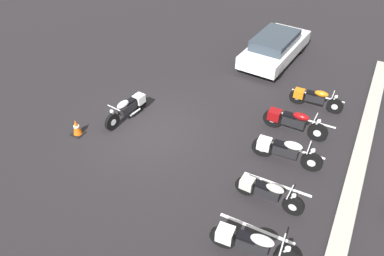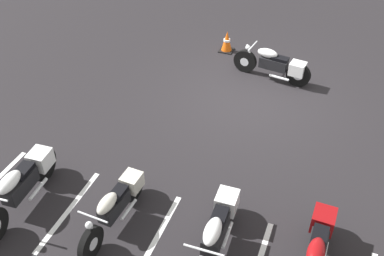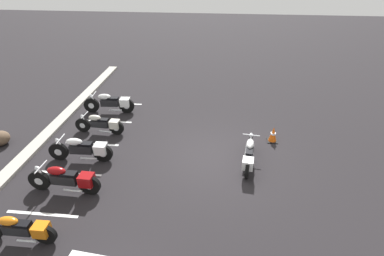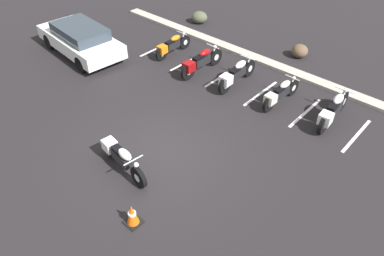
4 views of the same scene
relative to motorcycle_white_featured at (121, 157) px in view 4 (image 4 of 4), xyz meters
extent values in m
plane|color=black|center=(0.36, 1.12, -0.44)|extent=(60.00, 60.00, 0.00)
cylinder|color=black|center=(0.84, -0.11, -0.13)|extent=(0.64, 0.20, 0.63)
cylinder|color=silver|center=(0.84, -0.11, -0.13)|extent=(0.25, 0.15, 0.24)
cylinder|color=black|center=(-0.63, 0.08, -0.13)|extent=(0.64, 0.20, 0.63)
cylinder|color=silver|center=(-0.63, 0.08, -0.13)|extent=(0.25, 0.15, 0.24)
cube|color=black|center=(0.06, -0.01, 0.02)|extent=(0.76, 0.36, 0.29)
ellipsoid|color=white|center=(0.25, -0.03, 0.28)|extent=(0.57, 0.32, 0.23)
cube|color=black|center=(-0.10, 0.01, 0.21)|extent=(0.45, 0.28, 0.08)
cube|color=white|center=(-0.58, 0.08, 0.05)|extent=(0.43, 0.39, 0.33)
cylinder|color=silver|center=(0.73, -0.10, 0.12)|extent=(0.26, 0.09, 0.51)
cylinder|color=silver|center=(0.67, -0.09, 0.37)|extent=(0.11, 0.59, 0.03)
sphere|color=silver|center=(0.80, -0.11, 0.29)|extent=(0.13, 0.13, 0.13)
cylinder|color=silver|center=(-0.16, 0.16, -0.27)|extent=(0.53, 0.14, 0.07)
cylinder|color=black|center=(-3.77, 6.65, -0.14)|extent=(0.11, 0.60, 0.60)
cylinder|color=silver|center=(-3.77, 6.65, -0.14)|extent=(0.12, 0.23, 0.23)
cylinder|color=black|center=(-3.76, 5.24, -0.14)|extent=(0.11, 0.60, 0.60)
cylinder|color=silver|center=(-3.76, 5.24, -0.14)|extent=(0.12, 0.23, 0.23)
cube|color=black|center=(-3.76, 5.90, -0.01)|extent=(0.26, 0.69, 0.27)
ellipsoid|color=orange|center=(-3.76, 6.08, 0.24)|extent=(0.24, 0.51, 0.22)
cube|color=black|center=(-3.76, 5.75, 0.18)|extent=(0.22, 0.40, 0.07)
cube|color=orange|center=(-3.76, 5.29, 0.02)|extent=(0.33, 0.37, 0.31)
cylinder|color=silver|center=(-3.77, 6.55, 0.09)|extent=(0.06, 0.24, 0.49)
cylinder|color=silver|center=(-3.77, 6.49, 0.33)|extent=(0.57, 0.04, 0.03)
sphere|color=silver|center=(-3.77, 6.61, 0.26)|extent=(0.13, 0.13, 0.13)
cylinder|color=silver|center=(-3.89, 5.67, -0.28)|extent=(0.07, 0.50, 0.06)
cylinder|color=black|center=(-1.86, 6.44, -0.10)|extent=(0.14, 0.68, 0.68)
cylinder|color=silver|center=(-1.86, 6.44, -0.10)|extent=(0.14, 0.26, 0.26)
cylinder|color=black|center=(-1.91, 4.84, -0.10)|extent=(0.14, 0.68, 0.68)
cylinder|color=silver|center=(-1.91, 4.84, -0.10)|extent=(0.14, 0.26, 0.26)
cube|color=black|center=(-1.89, 5.59, 0.05)|extent=(0.31, 0.79, 0.31)
ellipsoid|color=maroon|center=(-1.88, 5.79, 0.33)|extent=(0.29, 0.59, 0.25)
cube|color=black|center=(-1.89, 5.41, 0.26)|extent=(0.26, 0.46, 0.08)
cube|color=maroon|center=(-1.91, 4.89, 0.08)|extent=(0.38, 0.42, 0.35)
cylinder|color=silver|center=(-1.87, 6.32, 0.16)|extent=(0.07, 0.27, 0.55)
cylinder|color=silver|center=(-1.87, 6.25, 0.43)|extent=(0.64, 0.06, 0.04)
sphere|color=silver|center=(-1.86, 6.39, 0.35)|extent=(0.14, 0.14, 0.14)
cylinder|color=silver|center=(-2.04, 5.34, -0.26)|extent=(0.09, 0.57, 0.07)
cylinder|color=black|center=(-0.32, 6.61, -0.11)|extent=(0.15, 0.68, 0.67)
cylinder|color=silver|center=(-0.32, 6.61, -0.11)|extent=(0.14, 0.26, 0.26)
cylinder|color=black|center=(-0.27, 5.02, -0.11)|extent=(0.15, 0.68, 0.67)
cylinder|color=silver|center=(-0.27, 5.02, -0.11)|extent=(0.14, 0.26, 0.26)
cube|color=black|center=(-0.29, 5.76, 0.05)|extent=(0.31, 0.79, 0.31)
ellipsoid|color=white|center=(-0.30, 5.97, 0.32)|extent=(0.29, 0.58, 0.25)
cube|color=black|center=(-0.29, 5.59, 0.25)|extent=(0.26, 0.46, 0.08)
cube|color=white|center=(-0.27, 5.07, 0.08)|extent=(0.38, 0.42, 0.35)
cylinder|color=silver|center=(-0.32, 6.48, 0.16)|extent=(0.07, 0.27, 0.54)
cylinder|color=silver|center=(-0.31, 6.42, 0.43)|extent=(0.63, 0.06, 0.04)
sphere|color=silver|center=(-0.32, 6.56, 0.34)|extent=(0.14, 0.14, 0.14)
cylinder|color=silver|center=(-0.43, 5.50, -0.26)|extent=(0.09, 0.56, 0.07)
cylinder|color=black|center=(1.62, 6.57, -0.14)|extent=(0.14, 0.61, 0.61)
cylinder|color=silver|center=(1.62, 6.57, -0.14)|extent=(0.13, 0.24, 0.23)
cylinder|color=black|center=(1.54, 5.14, -0.14)|extent=(0.14, 0.61, 0.61)
cylinder|color=silver|center=(1.54, 5.14, -0.14)|extent=(0.13, 0.24, 0.23)
cube|color=black|center=(1.58, 5.81, 0.00)|extent=(0.29, 0.71, 0.28)
ellipsoid|color=beige|center=(1.59, 5.99, 0.25)|extent=(0.27, 0.53, 0.22)
cube|color=black|center=(1.57, 5.65, 0.18)|extent=(0.24, 0.42, 0.07)
cube|color=beige|center=(1.54, 5.19, 0.03)|extent=(0.35, 0.39, 0.31)
cylinder|color=silver|center=(1.61, 6.46, 0.10)|extent=(0.07, 0.24, 0.49)
cylinder|color=silver|center=(1.61, 6.40, 0.34)|extent=(0.57, 0.06, 0.03)
sphere|color=silver|center=(1.62, 6.52, 0.26)|extent=(0.13, 0.13, 0.13)
cylinder|color=silver|center=(1.44, 5.59, -0.28)|extent=(0.09, 0.51, 0.06)
cylinder|color=black|center=(3.35, 6.89, -0.10)|extent=(0.17, 0.69, 0.69)
cylinder|color=silver|center=(3.35, 6.89, -0.10)|extent=(0.15, 0.27, 0.26)
cylinder|color=black|center=(3.46, 5.28, -0.10)|extent=(0.17, 0.69, 0.69)
cylinder|color=silver|center=(3.46, 5.28, -0.10)|extent=(0.15, 0.27, 0.26)
cube|color=black|center=(3.41, 6.03, 0.06)|extent=(0.34, 0.81, 0.31)
ellipsoid|color=white|center=(3.39, 6.24, 0.34)|extent=(0.31, 0.60, 0.25)
cube|color=black|center=(3.42, 5.86, 0.26)|extent=(0.28, 0.47, 0.08)
cube|color=white|center=(3.45, 5.33, 0.09)|extent=(0.40, 0.44, 0.35)
cylinder|color=silver|center=(3.36, 6.77, 0.17)|extent=(0.08, 0.28, 0.55)
cylinder|color=silver|center=(3.36, 6.70, 0.44)|extent=(0.65, 0.08, 0.04)
sphere|color=silver|center=(3.35, 6.84, 0.36)|extent=(0.15, 0.15, 0.15)
cylinder|color=silver|center=(3.28, 5.76, -0.25)|extent=(0.11, 0.58, 0.07)
cylinder|color=black|center=(-8.17, 2.71, -0.12)|extent=(0.66, 0.28, 0.64)
cylinder|color=black|center=(-8.03, 4.29, -0.12)|extent=(0.66, 0.28, 0.64)
cylinder|color=black|center=(-5.43, 2.46, -0.12)|extent=(0.66, 0.28, 0.64)
cylinder|color=black|center=(-5.29, 4.03, -0.12)|extent=(0.66, 0.28, 0.64)
cube|color=white|center=(-6.73, 3.37, 0.12)|extent=(4.45, 2.19, 0.55)
cube|color=#2D3842|center=(-6.58, 3.36, 0.62)|extent=(2.54, 1.73, 0.45)
cube|color=#A8A399|center=(0.36, 7.92, -0.38)|extent=(18.00, 0.50, 0.12)
ellipsoid|color=brown|center=(0.37, 9.31, -0.17)|extent=(0.97, 0.97, 0.55)
ellipsoid|color=#4A513B|center=(-5.10, 9.16, -0.15)|extent=(1.00, 0.96, 0.58)
cube|color=black|center=(1.65, -1.04, -0.43)|extent=(0.40, 0.40, 0.03)
cone|color=#EA590F|center=(1.65, -1.04, -0.13)|extent=(0.32, 0.32, 0.62)
cylinder|color=white|center=(1.65, -1.04, -0.10)|extent=(0.20, 0.20, 0.06)
cube|color=white|center=(-4.67, 5.89, -0.44)|extent=(0.10, 2.10, 0.00)
cube|color=white|center=(-2.86, 5.89, -0.44)|extent=(0.10, 2.10, 0.00)
cube|color=white|center=(-1.06, 5.89, -0.44)|extent=(0.10, 2.10, 0.00)
cube|color=white|center=(0.75, 5.89, -0.44)|extent=(0.10, 2.10, 0.00)
cube|color=white|center=(2.56, 5.89, -0.44)|extent=(0.10, 2.10, 0.00)
cube|color=white|center=(4.36, 5.89, -0.44)|extent=(0.10, 2.10, 0.00)
camera|label=1|loc=(8.80, 7.18, 7.90)|focal=35.00mm
camera|label=2|loc=(-1.61, 10.30, 5.99)|focal=42.00mm
camera|label=3|loc=(-8.45, 1.09, 5.89)|focal=28.00mm
camera|label=4|loc=(6.55, -4.32, 7.14)|focal=35.00mm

